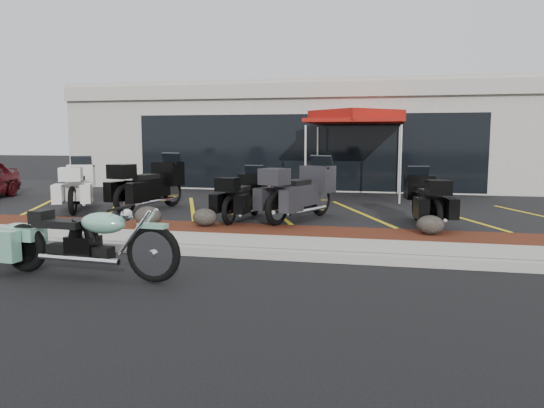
% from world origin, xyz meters
% --- Properties ---
extents(ground, '(90.00, 90.00, 0.00)m').
position_xyz_m(ground, '(0.00, 0.00, 0.00)').
color(ground, black).
rests_on(ground, ground).
extents(curb, '(24.00, 0.25, 0.15)m').
position_xyz_m(curb, '(0.00, 0.90, 0.07)').
color(curb, gray).
rests_on(curb, ground).
extents(sidewalk, '(24.00, 1.20, 0.15)m').
position_xyz_m(sidewalk, '(0.00, 1.60, 0.07)').
color(sidewalk, gray).
rests_on(sidewalk, ground).
extents(mulch_bed, '(24.00, 1.20, 0.16)m').
position_xyz_m(mulch_bed, '(0.00, 2.80, 0.08)').
color(mulch_bed, '#381B0C').
rests_on(mulch_bed, ground).
extents(upper_lot, '(26.00, 9.60, 0.15)m').
position_xyz_m(upper_lot, '(0.00, 8.20, 0.07)').
color(upper_lot, black).
rests_on(upper_lot, ground).
extents(dealership_building, '(18.00, 8.16, 4.00)m').
position_xyz_m(dealership_building, '(0.00, 14.47, 2.01)').
color(dealership_building, gray).
rests_on(dealership_building, ground).
extents(boulder_left, '(0.58, 0.48, 0.41)m').
position_xyz_m(boulder_left, '(-2.05, 2.65, 0.36)').
color(boulder_left, black).
rests_on(boulder_left, mulch_bed).
extents(boulder_mid, '(0.52, 0.44, 0.37)m').
position_xyz_m(boulder_mid, '(-0.87, 2.87, 0.35)').
color(boulder_mid, black).
rests_on(boulder_mid, mulch_bed).
extents(boulder_right, '(0.52, 0.43, 0.37)m').
position_xyz_m(boulder_right, '(3.68, 2.88, 0.34)').
color(boulder_right, black).
rests_on(boulder_right, mulch_bed).
extents(hero_cruiser, '(3.12, 1.02, 1.08)m').
position_xyz_m(hero_cruiser, '(-0.27, -0.93, 0.54)').
color(hero_cruiser, '#6FAE94').
rests_on(hero_cruiser, ground).
extents(touring_white, '(1.79, 2.52, 1.37)m').
position_xyz_m(touring_white, '(-5.19, 5.24, 0.84)').
color(touring_white, silver).
rests_on(touring_white, upper_lot).
extents(touring_black_front, '(1.55, 2.67, 1.46)m').
position_xyz_m(touring_black_front, '(-2.84, 5.76, 0.88)').
color(touring_black_front, black).
rests_on(touring_black_front, upper_lot).
extents(touring_black_mid, '(1.03, 2.16, 1.21)m').
position_xyz_m(touring_black_mid, '(-0.25, 4.64, 0.76)').
color(touring_black_mid, black).
rests_on(touring_black_mid, upper_lot).
extents(touring_grey, '(1.87, 2.66, 1.45)m').
position_xyz_m(touring_grey, '(1.31, 4.93, 0.87)').
color(touring_grey, '#2A2A2F').
rests_on(touring_grey, upper_lot).
extents(touring_black_rear, '(1.20, 2.23, 1.23)m').
position_xyz_m(touring_black_rear, '(3.52, 4.71, 0.77)').
color(touring_black_rear, black).
rests_on(touring_black_rear, upper_lot).
extents(traffic_cone, '(0.43, 0.43, 0.40)m').
position_xyz_m(traffic_cone, '(-0.73, 8.43, 0.35)').
color(traffic_cone, red).
rests_on(traffic_cone, upper_lot).
extents(popup_canopy, '(3.41, 3.41, 2.69)m').
position_xyz_m(popup_canopy, '(1.85, 9.07, 2.59)').
color(popup_canopy, silver).
rests_on(popup_canopy, upper_lot).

